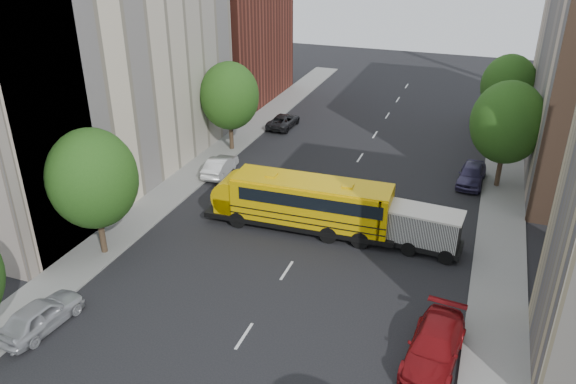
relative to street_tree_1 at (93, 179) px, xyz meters
The scene contains 18 objects.
ground 12.71m from the street_tree_1, 19.98° to the left, with size 120.00×120.00×0.00m, color black.
sidewalk_left 10.26m from the street_tree_1, 93.18° to the left, with size 3.00×80.00×0.12m, color slate.
sidewalk_right 24.72m from the street_tree_1, 21.80° to the left, with size 3.00×80.00×0.12m, color slate.
lane_markings 18.48m from the street_tree_1, 51.84° to the left, with size 0.15×64.00×0.01m, color silver.
building_left_cream 13.21m from the street_tree_1, 124.99° to the left, with size 10.00×26.00×20.00m, color beige.
building_left_redbrick 32.79m from the street_tree_1, 102.34° to the left, with size 10.00×15.00×13.00m, color maroon.
street_tree_1 is the anchor object (origin of this frame).
street_tree_2 18.00m from the street_tree_1, 90.00° to the left, with size 4.99×4.99×7.71m.
street_tree_4 28.43m from the street_tree_1, 39.29° to the left, with size 5.25×5.25×8.10m.
street_tree_5 37.20m from the street_tree_1, 53.75° to the left, with size 4.86×4.86×7.51m.
school_bus 12.58m from the street_tree_1, 34.95° to the left, with size 12.64×3.42×3.54m.
safari_truck 18.94m from the street_tree_1, 22.16° to the left, with size 6.43×2.78×2.68m.
parked_car_0 8.13m from the street_tree_1, 78.42° to the right, with size 1.82×4.53×1.54m, color #ACAEB3.
parked_car_1 13.67m from the street_tree_1, 83.82° to the left, with size 1.51×4.34×1.43m, color silver.
parked_car_2 25.47m from the street_tree_1, 84.97° to the left, with size 2.13×4.61×1.28m, color black.
parked_car_3 20.39m from the street_tree_1, ahead, with size 2.23×5.49×1.59m, color maroon.
parked_car_4 27.23m from the street_tree_1, 41.58° to the left, with size 1.84×4.58×1.56m, color #3A335A.
parked_car_5 39.69m from the street_tree_1, 58.90° to the left, with size 1.54×4.41×1.45m, color #9E9E99.
Camera 1 is at (9.34, -27.34, 18.24)m, focal length 35.00 mm.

